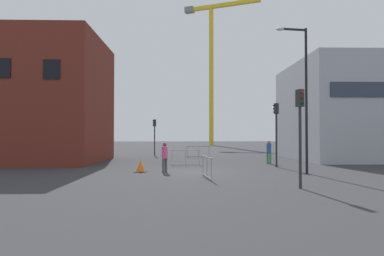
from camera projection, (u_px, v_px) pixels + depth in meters
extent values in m
plane|color=#333335|center=(194.00, 172.00, 18.10)|extent=(160.00, 160.00, 0.00)
cube|color=maroon|center=(34.00, 100.00, 24.90)|extent=(10.67, 8.74, 9.73)
cube|color=black|center=(2.00, 68.00, 20.54)|extent=(1.10, 0.06, 1.30)
cube|color=black|center=(52.00, 69.00, 20.61)|extent=(1.10, 0.06, 1.30)
cube|color=#A8AAB2|center=(347.00, 111.00, 28.03)|extent=(9.72, 10.71, 8.46)
cylinder|color=yellow|center=(211.00, 77.00, 62.46)|extent=(0.90, 0.90, 27.28)
cube|color=yellow|center=(224.00, 5.00, 61.87)|extent=(13.73, 5.96, 0.70)
cube|color=slate|center=(189.00, 10.00, 64.34)|extent=(2.11, 1.78, 1.10)
cylinder|color=black|center=(306.00, 101.00, 17.45)|extent=(0.14, 0.14, 8.10)
cube|color=black|center=(293.00, 29.00, 17.42)|extent=(1.53, 0.29, 0.10)
ellipsoid|color=silver|center=(280.00, 29.00, 17.30)|extent=(0.44, 0.24, 0.16)
cylinder|color=#232326|center=(276.00, 140.00, 20.81)|extent=(0.12, 0.12, 3.54)
cube|color=#232326|center=(276.00, 109.00, 20.85)|extent=(0.29, 0.25, 0.70)
sphere|color=#390605|center=(274.00, 105.00, 20.86)|extent=(0.11, 0.11, 0.11)
sphere|color=#3C2905|center=(274.00, 109.00, 20.85)|extent=(0.11, 0.11, 0.11)
sphere|color=green|center=(274.00, 112.00, 20.85)|extent=(0.11, 0.11, 0.11)
cylinder|color=#2D2D30|center=(155.00, 141.00, 32.15)|extent=(0.12, 0.12, 3.00)
cube|color=#2D2D30|center=(155.00, 123.00, 32.19)|extent=(0.29, 0.25, 0.70)
sphere|color=#390605|center=(153.00, 121.00, 32.20)|extent=(0.11, 0.11, 0.11)
sphere|color=#F2A514|center=(153.00, 123.00, 32.19)|extent=(0.11, 0.11, 0.11)
sphere|color=#07330F|center=(153.00, 125.00, 32.19)|extent=(0.11, 0.11, 0.11)
cylinder|color=#2D2D30|center=(300.00, 148.00, 12.63)|extent=(0.12, 0.12, 3.29)
cube|color=#2D2D30|center=(300.00, 98.00, 12.67)|extent=(0.30, 0.33, 0.70)
sphere|color=red|center=(302.00, 92.00, 12.51)|extent=(0.11, 0.11, 0.11)
sphere|color=#3C2905|center=(302.00, 98.00, 12.50)|extent=(0.11, 0.11, 0.11)
sphere|color=#07330F|center=(302.00, 103.00, 12.50)|extent=(0.11, 0.11, 0.11)
cylinder|color=#2D844C|center=(270.00, 158.00, 23.04)|extent=(0.14, 0.14, 0.83)
cylinder|color=#2D844C|center=(268.00, 158.00, 23.12)|extent=(0.14, 0.14, 0.83)
cylinder|color=#33519E|center=(269.00, 148.00, 23.10)|extent=(0.34, 0.34, 0.69)
sphere|color=tan|center=(269.00, 142.00, 23.11)|extent=(0.22, 0.22, 0.22)
cylinder|color=#4C4C51|center=(163.00, 166.00, 17.77)|extent=(0.14, 0.14, 0.81)
cylinder|color=#4C4C51|center=(166.00, 165.00, 17.91)|extent=(0.14, 0.14, 0.81)
cylinder|color=#D14C8C|center=(165.00, 152.00, 17.85)|extent=(0.34, 0.34, 0.68)
sphere|color=brown|center=(165.00, 144.00, 17.86)|extent=(0.22, 0.22, 0.22)
cube|color=gray|center=(198.00, 146.00, 29.43)|extent=(2.29, 0.25, 0.06)
cube|color=gray|center=(198.00, 156.00, 29.41)|extent=(2.29, 0.25, 0.06)
cylinder|color=gray|center=(187.00, 152.00, 29.31)|extent=(0.04, 0.04, 1.05)
cylinder|color=gray|center=(198.00, 152.00, 29.42)|extent=(0.04, 0.04, 1.05)
cylinder|color=gray|center=(209.00, 152.00, 29.53)|extent=(0.04, 0.04, 1.05)
cube|color=gray|center=(207.00, 157.00, 15.42)|extent=(0.35, 2.21, 0.06)
cube|color=gray|center=(207.00, 177.00, 15.40)|extent=(0.35, 2.21, 0.06)
cylinder|color=gray|center=(211.00, 170.00, 14.42)|extent=(0.04, 0.04, 1.05)
cylinder|color=gray|center=(207.00, 168.00, 15.40)|extent=(0.04, 0.04, 1.05)
cylinder|color=gray|center=(203.00, 166.00, 16.39)|extent=(0.04, 0.04, 1.05)
cube|color=#9EA0A5|center=(186.00, 150.00, 21.90)|extent=(2.11, 0.15, 0.06)
cube|color=#9EA0A5|center=(186.00, 164.00, 21.88)|extent=(2.11, 0.15, 0.06)
cylinder|color=#9EA0A5|center=(172.00, 158.00, 21.83)|extent=(0.04, 0.04, 1.05)
cylinder|color=#9EA0A5|center=(186.00, 158.00, 21.89)|extent=(0.04, 0.04, 1.05)
cylinder|color=#9EA0A5|center=(199.00, 158.00, 21.95)|extent=(0.04, 0.04, 1.05)
cube|color=black|center=(141.00, 172.00, 18.15)|extent=(0.69, 0.69, 0.03)
cone|color=orange|center=(141.00, 166.00, 18.15)|extent=(0.53, 0.53, 0.70)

